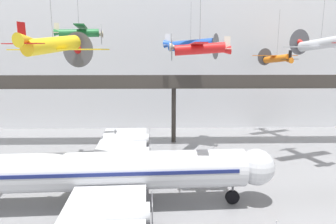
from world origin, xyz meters
The scene contains 9 objects.
hangar_back_wall centered at (0.00, 36.97, 12.74)m, with size 140.00×3.00×25.48m.
mezzanine_walkway centered at (0.00, 25.60, 9.12)m, with size 110.00×3.20×10.81m.
airliner_silver_main centered at (-7.28, 5.63, 3.52)m, with size 32.24×36.50×10.12m.
suspended_plane_blue_trainer centered at (2.15, 22.82, 15.04)m, with size 8.26×9.43×7.65m.
suspended_plane_yellow_lowwing centered at (-11.42, 7.59, 14.62)m, with size 9.80×8.34×8.23m.
suspended_plane_silver_racer centered at (16.88, 16.04, 14.98)m, with size 8.94×7.63×7.03m.
suspended_plane_green_biplane centered at (-11.99, 18.63, 16.39)m, with size 6.00×7.28×5.77m.
suspended_plane_red_highwing centered at (1.42, 6.59, 14.34)m, with size 5.32×6.52×7.44m.
suspended_plane_orange_highwing centered at (16.71, 29.01, 13.11)m, with size 8.01×6.84×8.76m.
Camera 1 is at (-1.82, -19.66, 13.90)m, focal length 32.00 mm.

